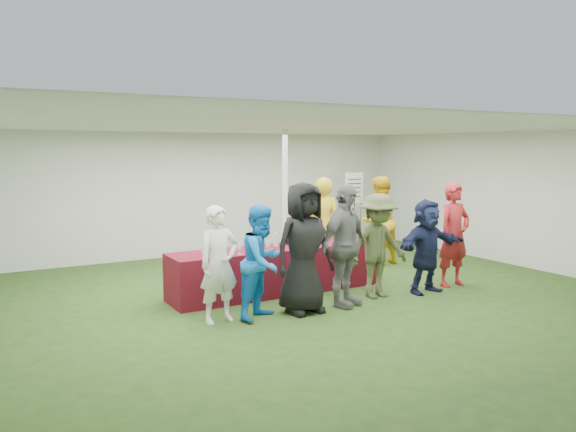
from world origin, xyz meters
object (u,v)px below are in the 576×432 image
customer_1 (262,262)px  customer_5 (427,246)px  serving_table (277,270)px  customer_6 (454,235)px  dump_bucket (361,236)px  customer_3 (345,245)px  customer_0 (219,264)px  customer_2 (304,248)px  staff_pourer (322,226)px  customer_4 (378,246)px  wine_list_sign (354,194)px  staff_back (379,221)px

customer_1 → customer_5: size_ratio=1.03×
serving_table → customer_5: bearing=-30.4°
customer_1 → customer_6: 3.68m
dump_bucket → customer_3: customer_3 is taller
customer_0 → customer_2: 1.25m
staff_pourer → customer_4: (-0.16, -1.83, -0.09)m
serving_table → dump_bucket: dump_bucket is taller
serving_table → wine_list_sign: wine_list_sign is taller
staff_back → customer_2: bearing=24.7°
serving_table → customer_2: 1.33m
wine_list_sign → customer_3: 4.81m
customer_1 → wine_list_sign: bearing=9.9°
staff_pourer → customer_2: 2.53m
staff_pourer → customer_6: (1.44, -1.89, -0.02)m
serving_table → customer_0: customer_0 is taller
dump_bucket → customer_5: size_ratio=0.14×
customer_0 → customer_6: 4.28m
customer_0 → customer_3: size_ratio=0.87×
customer_4 → staff_pourer: bearing=85.8°
customer_0 → customer_3: (1.93, -0.20, 0.12)m
staff_back → customer_1: staff_back is taller
serving_table → staff_pourer: size_ratio=1.97×
customer_4 → customer_5: 0.89m
staff_pourer → customer_6: staff_pourer is taller
serving_table → customer_0: 1.82m
serving_table → customer_4: bearing=-41.0°
serving_table → staff_back: (2.84, 0.91, 0.53)m
wine_list_sign → customer_6: bearing=-99.5°
staff_back → customer_5: bearing=61.2°
customer_4 → customer_6: customer_6 is taller
customer_0 → wine_list_sign: bearing=29.6°
customer_0 → customer_5: 3.56m
serving_table → customer_0: size_ratio=2.26×
customer_3 → customer_4: customer_3 is taller
customer_2 → customer_5: (2.32, -0.04, -0.17)m
serving_table → customer_6: size_ratio=2.03×
customer_1 → staff_back: bearing=-1.9°
customer_5 → staff_back: bearing=65.8°
customer_3 → customer_4: (0.75, 0.15, -0.09)m
customer_1 → customer_4: 2.08m
dump_bucket → customer_6: size_ratio=0.12×
customer_2 → customer_4: (1.45, 0.13, -0.12)m
dump_bucket → customer_1: size_ratio=0.14×
customer_1 → customer_5: 2.95m
customer_6 → staff_back: bearing=89.4°
customer_1 → serving_table: bearing=22.0°
dump_bucket → wine_list_sign: bearing=55.6°
dump_bucket → customer_6: customer_6 is taller
staff_back → customer_6: bearing=79.9°
staff_back → customer_4: (-1.61, -1.97, -0.07)m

